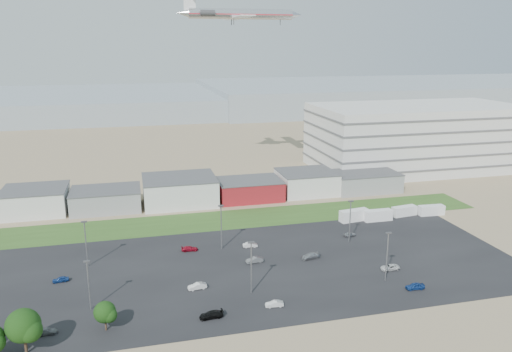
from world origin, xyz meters
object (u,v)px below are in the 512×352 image
object	(u,v)px
parked_car_2	(415,286)
parked_car_11	(250,245)
parked_car_5	(61,279)
parked_car_8	(350,234)
parked_car_7	(254,260)
airliner	(241,14)
box_trailer_a	(354,215)
parked_car_3	(211,315)
parked_car_4	(197,286)
parked_car_10	(46,331)
parked_car_12	(311,256)
parked_car_0	(390,267)
parked_car_13	(274,304)
parked_car_6	(190,249)

from	to	relation	value
parked_car_2	parked_car_11	world-z (taller)	parked_car_2
parked_car_5	parked_car_8	distance (m)	69.61
parked_car_7	parked_car_11	size ratio (longest dim) A/B	1.11
parked_car_7	airliner	bearing A→B (deg)	163.05
box_trailer_a	parked_car_7	xyz separation A→B (m)	(-33.76, -20.26, -0.92)
parked_car_2	parked_car_5	bearing A→B (deg)	-103.09
parked_car_3	parked_car_5	size ratio (longest dim) A/B	1.34
parked_car_4	parked_car_8	world-z (taller)	parked_car_4
airliner	parked_car_11	distance (m)	90.21
parked_car_10	parked_car_12	distance (m)	57.45
parked_car_2	parked_car_5	size ratio (longest dim) A/B	1.18
parked_car_4	parked_car_7	distance (m)	17.09
parked_car_0	airliner	bearing A→B (deg)	-173.22
parked_car_7	parked_car_0	bearing A→B (deg)	62.35
parked_car_5	parked_car_13	bearing A→B (deg)	56.58
airliner	parked_car_7	world-z (taller)	airliner
box_trailer_a	parked_car_13	bearing A→B (deg)	-139.00
parked_car_3	parked_car_6	distance (m)	31.32
parked_car_8	parked_car_13	size ratio (longest dim) A/B	0.96
parked_car_11	parked_car_13	world-z (taller)	parked_car_11
parked_car_2	parked_car_6	distance (m)	51.73
parked_car_8	parked_car_11	world-z (taller)	parked_car_11
parked_car_5	parked_car_7	xyz separation A→B (m)	(41.41, -0.62, 0.10)
airliner	parked_car_13	bearing A→B (deg)	-98.94
parked_car_2	parked_car_12	size ratio (longest dim) A/B	0.87
box_trailer_a	airliner	world-z (taller)	airliner
parked_car_4	parked_car_8	xyz separation A→B (m)	(41.85, 19.06, -0.06)
parked_car_7	parked_car_12	bearing A→B (deg)	79.09
parked_car_0	parked_car_10	bearing A→B (deg)	-84.90
parked_car_10	parked_car_13	distance (m)	40.27
parked_car_6	parked_car_11	bearing A→B (deg)	-91.37
parked_car_4	parked_car_5	size ratio (longest dim) A/B	1.16
box_trailer_a	parked_car_5	bearing A→B (deg)	-173.47
airliner	parked_car_4	xyz separation A→B (m)	(-28.53, -86.51, -57.58)
airliner	parked_car_0	size ratio (longest dim) A/B	10.75
parked_car_3	parked_car_12	xyz separation A→B (m)	(26.29, 20.03, 0.01)
parked_car_3	parked_car_13	distance (m)	12.19
parked_car_2	parked_car_13	world-z (taller)	parked_car_2
parked_car_0	parked_car_10	world-z (taller)	parked_car_0
airliner	parked_car_5	bearing A→B (deg)	-126.02
parked_car_7	parked_car_2	bearing A→B (deg)	48.15
parked_car_0	parked_car_13	bearing A→B (deg)	-74.47
parked_car_11	parked_car_8	bearing A→B (deg)	-84.18
parked_car_0	parked_car_5	xyz separation A→B (m)	(-69.29, 11.44, -0.02)
parked_car_0	parked_car_6	distance (m)	46.40
parked_car_3	parked_car_12	bearing A→B (deg)	123.17
box_trailer_a	parked_car_4	size ratio (longest dim) A/B	2.22
airliner	parked_car_5	size ratio (longest dim) A/B	13.75
parked_car_3	parked_car_6	world-z (taller)	parked_car_3
parked_car_2	airliner	bearing A→B (deg)	-168.26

